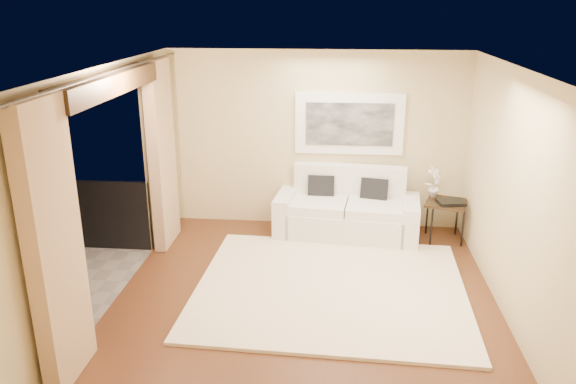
# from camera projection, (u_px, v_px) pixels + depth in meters

# --- Properties ---
(floor) EXTENTS (5.00, 5.00, 0.00)m
(floor) POSITION_uv_depth(u_px,v_px,m) (305.00, 301.00, 6.62)
(floor) COLOR #572F19
(floor) RESTS_ON ground
(room_shell) EXTENTS (5.00, 6.40, 5.00)m
(room_shell) POSITION_uv_depth(u_px,v_px,m) (108.00, 84.00, 5.99)
(room_shell) COLOR white
(room_shell) RESTS_ON ground
(balcony) EXTENTS (1.81, 2.60, 1.17)m
(balcony) POSITION_uv_depth(u_px,v_px,m) (35.00, 276.00, 6.85)
(balcony) COLOR #605B56
(balcony) RESTS_ON ground
(curtains) EXTENTS (0.16, 4.80, 2.64)m
(curtains) POSITION_uv_depth(u_px,v_px,m) (120.00, 189.00, 6.37)
(curtains) COLOR tan
(curtains) RESTS_ON ground
(artwork) EXTENTS (1.62, 0.07, 0.92)m
(artwork) POSITION_uv_depth(u_px,v_px,m) (349.00, 124.00, 8.37)
(artwork) COLOR white
(artwork) RESTS_ON room_shell
(rug) EXTENTS (3.36, 2.96, 0.04)m
(rug) POSITION_uv_depth(u_px,v_px,m) (330.00, 288.00, 6.89)
(rug) COLOR #FFECCD
(rug) RESTS_ON floor
(sofa) EXTENTS (2.18, 1.10, 1.01)m
(sofa) POSITION_uv_depth(u_px,v_px,m) (347.00, 212.00, 8.43)
(sofa) COLOR white
(sofa) RESTS_ON floor
(side_table) EXTENTS (0.69, 0.69, 0.60)m
(side_table) POSITION_uv_depth(u_px,v_px,m) (446.00, 205.00, 8.16)
(side_table) COLOR black
(side_table) RESTS_ON floor
(tray) EXTENTS (0.42, 0.34, 0.05)m
(tray) POSITION_uv_depth(u_px,v_px,m) (451.00, 202.00, 8.04)
(tray) COLOR black
(tray) RESTS_ON side_table
(orchid) EXTENTS (0.30, 0.30, 0.48)m
(orchid) POSITION_uv_depth(u_px,v_px,m) (434.00, 182.00, 8.23)
(orchid) COLOR white
(orchid) RESTS_ON side_table
(bistro_table) EXTENTS (0.73, 0.73, 0.69)m
(bistro_table) POSITION_uv_depth(u_px,v_px,m) (16.00, 248.00, 6.59)
(bistro_table) COLOR black
(bistro_table) RESTS_ON balcony
(balcony_chair_far) EXTENTS (0.46, 0.47, 1.03)m
(balcony_chair_far) POSITION_uv_depth(u_px,v_px,m) (40.00, 227.00, 7.21)
(balcony_chair_far) COLOR black
(balcony_chair_far) RESTS_ON balcony
(balcony_chair_near) EXTENTS (0.57, 0.57, 1.05)m
(balcony_chair_near) POSITION_uv_depth(u_px,v_px,m) (62.00, 243.00, 6.72)
(balcony_chair_near) COLOR black
(balcony_chair_near) RESTS_ON balcony
(ice_bucket) EXTENTS (0.18, 0.18, 0.20)m
(ice_bucket) POSITION_uv_depth(u_px,v_px,m) (10.00, 230.00, 6.63)
(ice_bucket) COLOR white
(ice_bucket) RESTS_ON bistro_table
(candle) EXTENTS (0.06, 0.06, 0.07)m
(candle) POSITION_uv_depth(u_px,v_px,m) (23.00, 236.00, 6.64)
(candle) COLOR red
(candle) RESTS_ON bistro_table
(vase) EXTENTS (0.04, 0.04, 0.18)m
(vase) POSITION_uv_depth(u_px,v_px,m) (0.00, 240.00, 6.38)
(vase) COLOR silver
(vase) RESTS_ON bistro_table
(glass_a) EXTENTS (0.06, 0.06, 0.12)m
(glass_a) POSITION_uv_depth(u_px,v_px,m) (21.00, 241.00, 6.45)
(glass_a) COLOR silver
(glass_a) RESTS_ON bistro_table
(glass_b) EXTENTS (0.06, 0.06, 0.12)m
(glass_b) POSITION_uv_depth(u_px,v_px,m) (28.00, 238.00, 6.51)
(glass_b) COLOR silver
(glass_b) RESTS_ON bistro_table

